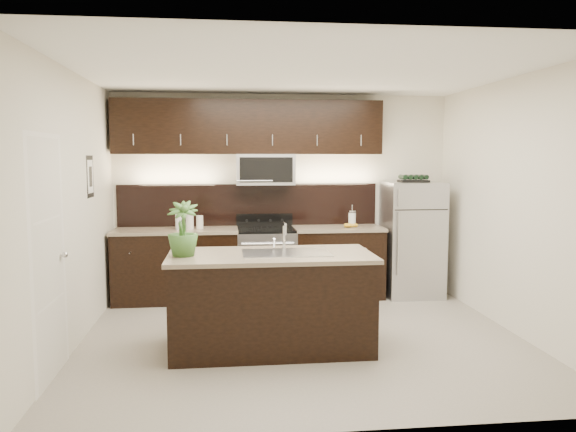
# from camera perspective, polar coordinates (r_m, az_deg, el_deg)

# --- Properties ---
(ground) EXTENTS (4.50, 4.50, 0.00)m
(ground) POSITION_cam_1_polar(r_m,az_deg,el_deg) (5.93, 1.49, -12.29)
(ground) COLOR gray
(ground) RESTS_ON ground
(room_walls) EXTENTS (4.52, 4.02, 2.71)m
(room_walls) POSITION_cam_1_polar(r_m,az_deg,el_deg) (5.58, 0.46, 4.30)
(room_walls) COLOR beige
(room_walls) RESTS_ON ground
(counter_run) EXTENTS (3.51, 0.65, 0.94)m
(counter_run) POSITION_cam_1_polar(r_m,az_deg,el_deg) (7.41, -3.83, -4.84)
(counter_run) COLOR black
(counter_run) RESTS_ON ground
(upper_fixtures) EXTENTS (3.49, 0.40, 1.66)m
(upper_fixtures) POSITION_cam_1_polar(r_m,az_deg,el_deg) (7.43, -3.77, 8.13)
(upper_fixtures) COLOR black
(upper_fixtures) RESTS_ON counter_run
(island) EXTENTS (1.96, 0.96, 0.94)m
(island) POSITION_cam_1_polar(r_m,az_deg,el_deg) (5.50, -1.74, -8.63)
(island) COLOR black
(island) RESTS_ON ground
(sink_faucet) EXTENTS (0.84, 0.50, 0.28)m
(sink_faucet) POSITION_cam_1_polar(r_m,az_deg,el_deg) (5.42, -0.18, -3.61)
(sink_faucet) COLOR silver
(sink_faucet) RESTS_ON island
(refrigerator) EXTENTS (0.74, 0.67, 1.53)m
(refrigerator) POSITION_cam_1_polar(r_m,az_deg,el_deg) (7.70, 12.48, -2.32)
(refrigerator) COLOR #B2B2B7
(refrigerator) RESTS_ON ground
(wine_rack) EXTENTS (0.38, 0.23, 0.09)m
(wine_rack) POSITION_cam_1_polar(r_m,az_deg,el_deg) (7.63, 12.62, 3.70)
(wine_rack) COLOR black
(wine_rack) RESTS_ON refrigerator
(plant) EXTENTS (0.30, 0.30, 0.51)m
(plant) POSITION_cam_1_polar(r_m,az_deg,el_deg) (5.32, -10.65, -1.28)
(plant) COLOR #376327
(plant) RESTS_ON island
(canisters) EXTENTS (0.35, 0.17, 0.24)m
(canisters) POSITION_cam_1_polar(r_m,az_deg,el_deg) (7.30, -10.20, -0.51)
(canisters) COLOR silver
(canisters) RESTS_ON counter_run
(french_press) EXTENTS (0.10, 0.10, 0.29)m
(french_press) POSITION_cam_1_polar(r_m,az_deg,el_deg) (7.45, 6.53, -0.31)
(french_press) COLOR silver
(french_press) RESTS_ON counter_run
(bananas) EXTENTS (0.22, 0.19, 0.06)m
(bananas) POSITION_cam_1_polar(r_m,az_deg,el_deg) (7.41, 5.93, -0.93)
(bananas) COLOR #C48F1B
(bananas) RESTS_ON counter_run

